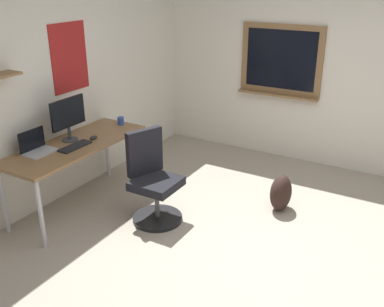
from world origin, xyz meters
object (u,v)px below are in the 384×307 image
object	(u,v)px
desk	(76,149)
office_chair	(153,183)
coffee_mug	(121,121)
backpack	(281,193)
keyboard	(75,146)
monitor_primary	(68,116)
laptop	(37,147)
computer_mouse	(94,138)

from	to	relation	value
desk	office_chair	world-z (taller)	office_chair
coffee_mug	backpack	distance (m)	2.02
office_chair	desk	bearing A→B (deg)	102.82
keyboard	backpack	xyz separation A→B (m)	(1.11, -1.86, -0.55)
monitor_primary	coffee_mug	distance (m)	0.73
keyboard	backpack	distance (m)	2.23
laptop	office_chair	bearing A→B (deg)	-60.50
desk	backpack	bearing A→B (deg)	-62.09
monitor_primary	keyboard	bearing A→B (deg)	-124.29
computer_mouse	backpack	size ratio (longest dim) A/B	0.26
monitor_primary	coffee_mug	world-z (taller)	monitor_primary
office_chair	monitor_primary	size ratio (longest dim) A/B	2.05
backpack	monitor_primary	bearing A→B (deg)	115.77
monitor_primary	computer_mouse	xyz separation A→B (m)	(0.16, -0.18, -0.25)
keyboard	computer_mouse	bearing A→B (deg)	-0.00
laptop	computer_mouse	size ratio (longest dim) A/B	2.98
computer_mouse	coffee_mug	world-z (taller)	coffee_mug
keyboard	office_chair	bearing A→B (deg)	-70.27
keyboard	computer_mouse	world-z (taller)	computer_mouse
laptop	backpack	size ratio (longest dim) A/B	0.76
office_chair	computer_mouse	world-z (taller)	office_chair
office_chair	coffee_mug	bearing A→B (deg)	56.88
desk	keyboard	bearing A→B (deg)	-136.17
office_chair	computer_mouse	distance (m)	0.85
monitor_primary	keyboard	size ratio (longest dim) A/B	1.25
office_chair	computer_mouse	size ratio (longest dim) A/B	9.13
coffee_mug	monitor_primary	bearing A→B (deg)	169.11
desk	backpack	world-z (taller)	desk
desk	computer_mouse	xyz separation A→B (m)	(0.20, -0.08, 0.09)
computer_mouse	monitor_primary	bearing A→B (deg)	130.60
backpack	keyboard	bearing A→B (deg)	120.82
desk	monitor_primary	distance (m)	0.36
desk	office_chair	size ratio (longest dim) A/B	1.74
laptop	keyboard	world-z (taller)	laptop
keyboard	backpack	bearing A→B (deg)	-59.18
laptop	coffee_mug	world-z (taller)	laptop
monitor_primary	desk	bearing A→B (deg)	-111.97
office_chair	keyboard	distance (m)	0.89
desk	computer_mouse	distance (m)	0.23
keyboard	computer_mouse	distance (m)	0.28
desk	monitor_primary	xyz separation A→B (m)	(0.04, 0.10, 0.34)
office_chair	keyboard	size ratio (longest dim) A/B	2.57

